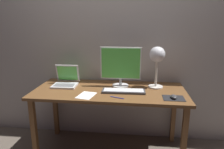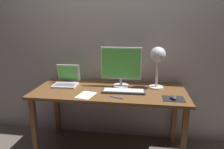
{
  "view_description": "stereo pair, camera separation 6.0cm",
  "coord_description": "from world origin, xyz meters",
  "px_view_note": "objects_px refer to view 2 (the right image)",
  "views": [
    {
      "loc": [
        0.27,
        -2.09,
        1.46
      ],
      "look_at": [
        0.03,
        -0.05,
        0.92
      ],
      "focal_mm": 33.46,
      "sensor_mm": 36.0,
      "label": 1
    },
    {
      "loc": [
        0.33,
        -2.09,
        1.46
      ],
      "look_at": [
        0.03,
        -0.05,
        0.92
      ],
      "focal_mm": 33.46,
      "sensor_mm": 36.0,
      "label": 2
    }
  ],
  "objects_px": {
    "desk_lamp": "(158,58)",
    "pen": "(116,98)",
    "laptop": "(67,79)",
    "mouse": "(174,97)",
    "monitor": "(121,66)",
    "keyboard_main": "(124,91)"
  },
  "relations": [
    {
      "from": "laptop",
      "to": "desk_lamp",
      "type": "relative_size",
      "value": 0.6
    },
    {
      "from": "monitor",
      "to": "desk_lamp",
      "type": "height_order",
      "value": "desk_lamp"
    },
    {
      "from": "monitor",
      "to": "mouse",
      "type": "xyz_separation_m",
      "value": [
        0.53,
        -0.32,
        -0.22
      ]
    },
    {
      "from": "mouse",
      "to": "keyboard_main",
      "type": "bearing_deg",
      "value": 165.19
    },
    {
      "from": "pen",
      "to": "laptop",
      "type": "bearing_deg",
      "value": 150.54
    },
    {
      "from": "desk_lamp",
      "to": "mouse",
      "type": "height_order",
      "value": "desk_lamp"
    },
    {
      "from": "monitor",
      "to": "pen",
      "type": "distance_m",
      "value": 0.43
    },
    {
      "from": "monitor",
      "to": "mouse",
      "type": "relative_size",
      "value": 4.59
    },
    {
      "from": "mouse",
      "to": "pen",
      "type": "height_order",
      "value": "mouse"
    },
    {
      "from": "monitor",
      "to": "laptop",
      "type": "height_order",
      "value": "monitor"
    },
    {
      "from": "laptop",
      "to": "pen",
      "type": "xyz_separation_m",
      "value": [
        0.62,
        -0.35,
        -0.06
      ]
    },
    {
      "from": "monitor",
      "to": "keyboard_main",
      "type": "height_order",
      "value": "monitor"
    },
    {
      "from": "monitor",
      "to": "laptop",
      "type": "bearing_deg",
      "value": -178.72
    },
    {
      "from": "desk_lamp",
      "to": "pen",
      "type": "bearing_deg",
      "value": -136.41
    },
    {
      "from": "keyboard_main",
      "to": "desk_lamp",
      "type": "relative_size",
      "value": 0.99
    },
    {
      "from": "monitor",
      "to": "pen",
      "type": "height_order",
      "value": "monitor"
    },
    {
      "from": "mouse",
      "to": "pen",
      "type": "bearing_deg",
      "value": -175.23
    },
    {
      "from": "keyboard_main",
      "to": "mouse",
      "type": "relative_size",
      "value": 4.63
    },
    {
      "from": "laptop",
      "to": "mouse",
      "type": "xyz_separation_m",
      "value": [
        1.15,
        -0.3,
        -0.04
      ]
    },
    {
      "from": "desk_lamp",
      "to": "pen",
      "type": "height_order",
      "value": "desk_lamp"
    },
    {
      "from": "laptop",
      "to": "desk_lamp",
      "type": "height_order",
      "value": "desk_lamp"
    },
    {
      "from": "mouse",
      "to": "pen",
      "type": "xyz_separation_m",
      "value": [
        -0.53,
        -0.04,
        -0.02
      ]
    }
  ]
}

